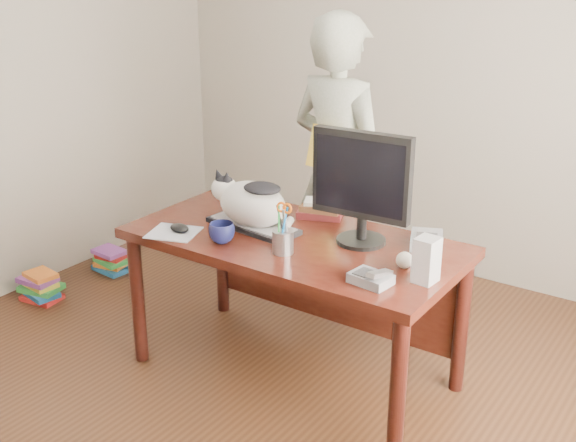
# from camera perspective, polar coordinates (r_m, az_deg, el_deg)

# --- Properties ---
(room) EXTENTS (4.50, 4.50, 4.50)m
(room) POSITION_cam_1_polar(r_m,az_deg,el_deg) (2.80, -6.43, 6.30)
(room) COLOR black
(room) RESTS_ON ground
(desk) EXTENTS (1.60, 0.80, 0.75)m
(desk) POSITION_cam_1_polar(r_m,az_deg,el_deg) (3.56, 1.18, -3.13)
(desk) COLOR black
(desk) RESTS_ON ground
(keyboard) EXTENTS (0.50, 0.23, 0.03)m
(keyboard) POSITION_cam_1_polar(r_m,az_deg,el_deg) (3.56, -2.78, -0.35)
(keyboard) COLOR black
(keyboard) RESTS_ON desk
(cat) EXTENTS (0.48, 0.26, 0.27)m
(cat) POSITION_cam_1_polar(r_m,az_deg,el_deg) (3.52, -3.02, 1.57)
(cat) COLOR white
(cat) RESTS_ON keyboard
(monitor) EXTENTS (0.48, 0.25, 0.54)m
(monitor) POSITION_cam_1_polar(r_m,az_deg,el_deg) (3.28, 5.83, 3.09)
(monitor) COLOR black
(monitor) RESTS_ON desk
(pen_cup) EXTENTS (0.10, 0.10, 0.25)m
(pen_cup) POSITION_cam_1_polar(r_m,az_deg,el_deg) (3.25, -0.40, -1.42)
(pen_cup) COLOR #949499
(pen_cup) RESTS_ON desk
(mousepad) EXTENTS (0.28, 0.27, 0.01)m
(mousepad) POSITION_cam_1_polar(r_m,az_deg,el_deg) (3.54, -9.02, -0.90)
(mousepad) COLOR silver
(mousepad) RESTS_ON desk
(mouse) EXTENTS (0.12, 0.10, 0.04)m
(mouse) POSITION_cam_1_polar(r_m,az_deg,el_deg) (3.53, -8.58, -0.56)
(mouse) COLOR black
(mouse) RESTS_ON mousepad
(coffee_mug) EXTENTS (0.17, 0.17, 0.10)m
(coffee_mug) POSITION_cam_1_polar(r_m,az_deg,el_deg) (3.38, -5.25, -0.93)
(coffee_mug) COLOR black
(coffee_mug) RESTS_ON desk
(phone) EXTENTS (0.18, 0.15, 0.08)m
(phone) POSITION_cam_1_polar(r_m,az_deg,el_deg) (2.99, 6.62, -4.49)
(phone) COLOR slate
(phone) RESTS_ON desk
(speaker) EXTENTS (0.09, 0.10, 0.19)m
(speaker) POSITION_cam_1_polar(r_m,az_deg,el_deg) (3.01, 10.89, -3.05)
(speaker) COLOR #B0B0B3
(speaker) RESTS_ON desk
(baseball) EXTENTS (0.07, 0.07, 0.07)m
(baseball) POSITION_cam_1_polar(r_m,az_deg,el_deg) (3.14, 9.19, -3.07)
(baseball) COLOR white
(baseball) RESTS_ON desk
(book_stack) EXTENTS (0.27, 0.24, 0.09)m
(book_stack) POSITION_cam_1_polar(r_m,az_deg,el_deg) (3.71, 2.63, 0.94)
(book_stack) COLOR #471314
(book_stack) RESTS_ON desk
(calculator) EXTENTS (0.21, 0.23, 0.06)m
(calculator) POSITION_cam_1_polar(r_m,az_deg,el_deg) (3.40, 10.89, -1.49)
(calculator) COLOR slate
(calculator) RESTS_ON desk
(person) EXTENTS (0.70, 0.52, 1.75)m
(person) POSITION_cam_1_polar(r_m,az_deg,el_deg) (4.05, 4.03, 3.95)
(person) COLOR beige
(person) RESTS_ON ground
(held_book) EXTENTS (0.18, 0.12, 0.23)m
(held_book) POSITION_cam_1_polar(r_m,az_deg,el_deg) (3.86, 2.80, 5.84)
(held_book) COLOR yellow
(held_book) RESTS_ON person
(book_pile_a) EXTENTS (0.27, 0.22, 0.18)m
(book_pile_a) POSITION_cam_1_polar(r_m,az_deg,el_deg) (4.72, -18.96, -4.94)
(book_pile_a) COLOR #A41917
(book_pile_a) RESTS_ON ground
(book_pile_b) EXTENTS (0.26, 0.20, 0.15)m
(book_pile_b) POSITION_cam_1_polar(r_m,az_deg,el_deg) (5.01, -13.77, -3.05)
(book_pile_b) COLOR #17548E
(book_pile_b) RESTS_ON ground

